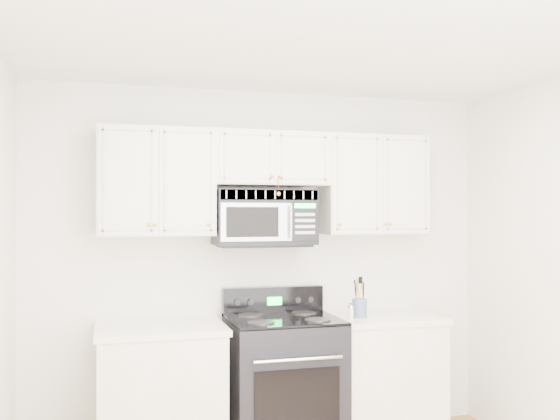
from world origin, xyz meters
name	(u,v)px	position (x,y,z in m)	size (l,w,h in m)	color
room	(352,290)	(0.00, 0.00, 1.30)	(3.51, 3.51, 2.61)	#9C794B
base_cabinet_left	(160,399)	(-0.80, 1.44, 0.43)	(0.86, 0.65, 0.92)	white
base_cabinet_right	(378,381)	(0.80, 1.44, 0.43)	(0.86, 0.65, 0.92)	white
range	(283,381)	(0.06, 1.43, 0.48)	(0.77, 0.70, 1.12)	black
upper_cabinets	(270,178)	(0.00, 1.58, 1.93)	(2.44, 0.37, 0.75)	white
microwave	(264,217)	(-0.05, 1.56, 1.65)	(0.72, 0.41, 0.40)	black
utensil_crock	(360,307)	(0.63, 1.39, 0.99)	(0.11, 0.11, 0.29)	slate
shaker_salt	(352,309)	(0.59, 1.43, 0.97)	(0.04, 0.04, 0.10)	silver
shaker_pepper	(351,312)	(0.54, 1.33, 0.97)	(0.04, 0.04, 0.10)	silver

